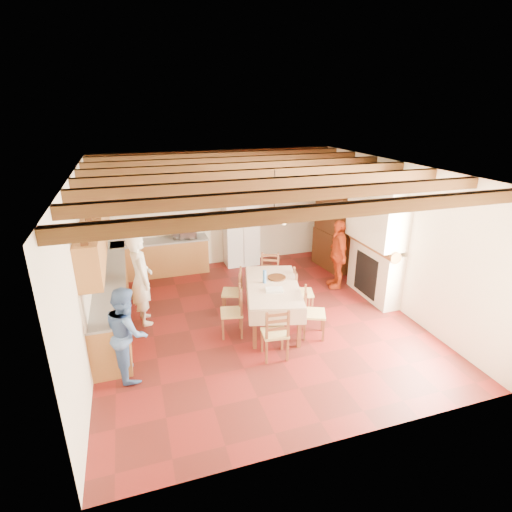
{
  "coord_description": "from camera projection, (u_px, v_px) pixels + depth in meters",
  "views": [
    {
      "loc": [
        -2.14,
        -6.68,
        4.06
      ],
      "look_at": [
        0.1,
        0.3,
        1.25
      ],
      "focal_mm": 28.0,
      "sensor_mm": 36.0,
      "label": 1
    }
  ],
  "objects": [
    {
      "name": "chair_right_near",
      "position": [
        314.0,
        313.0,
        7.3
      ],
      "size": [
        0.53,
        0.54,
        0.96
      ],
      "primitive_type": null,
      "rotation": [
        0.0,
        0.0,
        1.17
      ],
      "color": "brown",
      "rests_on": "floor"
    },
    {
      "name": "person_man",
      "position": [
        141.0,
        279.0,
        7.64
      ],
      "size": [
        0.54,
        0.73,
        1.83
      ],
      "primitive_type": "imported",
      "rotation": [
        0.0,
        0.0,
        1.73
      ],
      "color": "white",
      "rests_on": "floor"
    },
    {
      "name": "refrigerator",
      "position": [
        240.0,
        232.0,
        10.59
      ],
      "size": [
        0.88,
        0.73,
        1.75
      ],
      "primitive_type": "cube",
      "rotation": [
        0.0,
        0.0,
        0.01
      ],
      "color": "silver",
      "rests_on": "floor"
    },
    {
      "name": "fireplace",
      "position": [
        375.0,
        237.0,
        8.46
      ],
      "size": [
        0.56,
        1.6,
        2.8
      ],
      "primitive_type": null,
      "color": "beige",
      "rests_on": "ground"
    },
    {
      "name": "chair_left_near",
      "position": [
        232.0,
        311.0,
        7.34
      ],
      "size": [
        0.47,
        0.49,
        0.96
      ],
      "primitive_type": null,
      "rotation": [
        0.0,
        0.0,
        -1.76
      ],
      "color": "brown",
      "rests_on": "floor"
    },
    {
      "name": "countertop_back",
      "position": [
        160.0,
        241.0,
        9.87
      ],
      "size": [
        2.34,
        0.62,
        0.04
      ],
      "primitive_type": "cube",
      "color": "slate",
      "rests_on": "lower_cabinets_back"
    },
    {
      "name": "backsplash_back",
      "position": [
        158.0,
        225.0,
        10.01
      ],
      "size": [
        2.3,
        0.03,
        0.6
      ],
      "primitive_type": "cube",
      "color": "white",
      "rests_on": "ground"
    },
    {
      "name": "fridge_vase",
      "position": [
        240.0,
        194.0,
        10.22
      ],
      "size": [
        0.34,
        0.34,
        0.28
      ],
      "primitive_type": "imported",
      "rotation": [
        0.0,
        0.0,
        0.31
      ],
      "color": "#3B1A0C",
      "rests_on": "refrigerator"
    },
    {
      "name": "person_woman_blue",
      "position": [
        127.0,
        332.0,
        6.15
      ],
      "size": [
        0.68,
        0.81,
        1.51
      ],
      "primitive_type": "imported",
      "rotation": [
        0.0,
        0.0,
        1.72
      ],
      "color": "#486BA9",
      "rests_on": "floor"
    },
    {
      "name": "floor",
      "position": [
        256.0,
        320.0,
        8.01
      ],
      "size": [
        6.0,
        6.5,
        0.02
      ],
      "primitive_type": "cube",
      "color": "#521915",
      "rests_on": "ground"
    },
    {
      "name": "chair_end_far",
      "position": [
        269.0,
        276.0,
        8.87
      ],
      "size": [
        0.54,
        0.53,
        0.96
      ],
      "primitive_type": null,
      "rotation": [
        0.0,
        0.0,
        -0.41
      ],
      "color": "brown",
      "rests_on": "floor"
    },
    {
      "name": "wall_front",
      "position": [
        343.0,
        342.0,
        4.57
      ],
      "size": [
        6.0,
        0.02,
        3.0
      ],
      "primitive_type": "cube",
      "color": "beige",
      "rests_on": "ground"
    },
    {
      "name": "chair_end_near",
      "position": [
        275.0,
        332.0,
        6.68
      ],
      "size": [
        0.46,
        0.44,
        0.96
      ],
      "primitive_type": null,
      "rotation": [
        0.0,
        0.0,
        3.03
      ],
      "color": "brown",
      "rests_on": "floor"
    },
    {
      "name": "countertop_left",
      "position": [
        109.0,
        276.0,
        7.85
      ],
      "size": [
        0.62,
        4.3,
        0.04
      ],
      "primitive_type": "cube",
      "color": "slate",
      "rests_on": "lower_cabinets_left"
    },
    {
      "name": "ceiling",
      "position": [
        256.0,
        168.0,
        6.93
      ],
      "size": [
        6.0,
        6.5,
        0.02
      ],
      "primitive_type": "cube",
      "color": "white",
      "rests_on": "ground"
    },
    {
      "name": "person_woman_red",
      "position": [
        338.0,
        254.0,
        9.2
      ],
      "size": [
        0.59,
        1.01,
        1.62
      ],
      "primitive_type": "imported",
      "rotation": [
        0.0,
        0.0,
        -1.79
      ],
      "color": "#C53E16",
      "rests_on": "floor"
    },
    {
      "name": "dining_table",
      "position": [
        273.0,
        289.0,
        7.62
      ],
      "size": [
        1.42,
        2.08,
        0.83
      ],
      "rotation": [
        0.0,
        0.0,
        -0.26
      ],
      "color": "silver",
      "rests_on": "floor"
    },
    {
      "name": "wall_right",
      "position": [
        393.0,
        234.0,
        8.33
      ],
      "size": [
        0.02,
        6.5,
        3.0
      ],
      "primitive_type": "cube",
      "color": "beige",
      "rests_on": "ground"
    },
    {
      "name": "upper_cabinets",
      "position": [
        95.0,
        230.0,
        7.47
      ],
      "size": [
        0.35,
        4.2,
        0.7
      ],
      "primitive_type": "cube",
      "color": "brown",
      "rests_on": "ground"
    },
    {
      "name": "hutch",
      "position": [
        334.0,
        227.0,
        10.18
      ],
      "size": [
        0.66,
        1.28,
        2.22
      ],
      "primitive_type": null,
      "rotation": [
        0.0,
        0.0,
        0.13
      ],
      "color": "#3B1A0C",
      "rests_on": "floor"
    },
    {
      "name": "lower_cabinets_back",
      "position": [
        161.0,
        258.0,
        10.03
      ],
      "size": [
        2.3,
        0.6,
        0.86
      ],
      "primitive_type": "cube",
      "color": "brown",
      "rests_on": "ground"
    },
    {
      "name": "ceiling_beams",
      "position": [
        256.0,
        174.0,
        6.96
      ],
      "size": [
        6.0,
        6.3,
        0.16
      ],
      "primitive_type": null,
      "color": "#3C2012",
      "rests_on": "ground"
    },
    {
      "name": "wall_back",
      "position": [
        218.0,
        209.0,
        10.37
      ],
      "size": [
        6.0,
        0.02,
        3.0
      ],
      "primitive_type": "cube",
      "color": "beige",
      "rests_on": "ground"
    },
    {
      "name": "wall_left",
      "position": [
        83.0,
        269.0,
        6.61
      ],
      "size": [
        0.02,
        6.5,
        3.0
      ],
      "primitive_type": "cube",
      "color": "beige",
      "rests_on": "ground"
    },
    {
      "name": "backsplash_left",
      "position": [
        91.0,
        263.0,
        7.66
      ],
      "size": [
        0.03,
        4.3,
        0.6
      ],
      "primitive_type": "cube",
      "color": "white",
      "rests_on": "ground"
    },
    {
      "name": "chair_left_far",
      "position": [
        232.0,
        291.0,
        8.12
      ],
      "size": [
        0.52,
        0.53,
        0.96
      ],
      "primitive_type": null,
      "rotation": [
        0.0,
        0.0,
        -1.91
      ],
      "color": "brown",
      "rests_on": "floor"
    },
    {
      "name": "microwave",
      "position": [
        185.0,
        231.0,
        9.99
      ],
      "size": [
        0.66,
        0.5,
        0.33
      ],
      "primitive_type": "imported",
      "rotation": [
        0.0,
        0.0,
        -0.19
      ],
      "color": "silver",
      "rests_on": "countertop_back"
    },
    {
      "name": "chair_right_far",
      "position": [
        303.0,
        292.0,
        8.11
      ],
      "size": [
        0.5,
        0.51,
        0.96
      ],
      "primitive_type": null,
      "rotation": [
        0.0,
        0.0,
        1.29
      ],
      "color": "brown",
      "rests_on": "floor"
    },
    {
      "name": "lower_cabinets_left",
      "position": [
        112.0,
        297.0,
        8.01
      ],
      "size": [
        0.6,
        4.3,
        0.86
      ],
      "primitive_type": "cube",
      "color": "brown",
      "rests_on": "ground"
    },
    {
      "name": "wall_picture",
      "position": [
        274.0,
        192.0,
        10.66
      ],
      "size": [
        0.34,
        0.03,
        0.42
      ],
      "primitive_type": "cube",
      "color": "black",
      "rests_on": "ground"
    },
    {
      "name": "chandelier",
      "position": [
        274.0,
        212.0,
        7.08
      ],
      "size": [
        0.47,
        0.47,
        0.03
      ],
      "primitive_type": "torus",
      "color": "black",
      "rests_on": "ground"
    }
  ]
}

